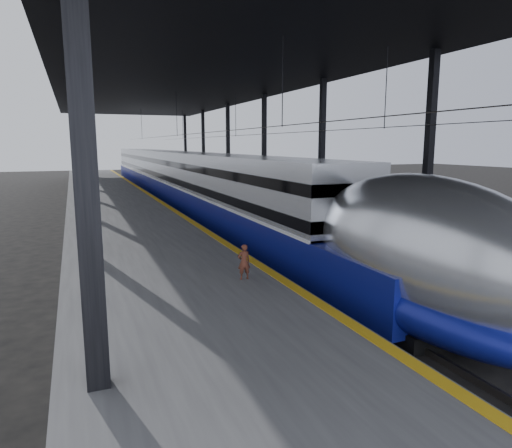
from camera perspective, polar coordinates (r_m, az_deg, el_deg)
ground at (r=14.29m, az=4.28°, el=-9.53°), size 160.00×160.00×0.00m
platform at (r=32.46m, az=-17.23°, el=1.93°), size 6.00×80.00×1.00m
yellow_strip at (r=32.73m, az=-12.38°, el=3.10°), size 0.30×80.00×0.01m
rails at (r=34.07m, az=-3.67°, el=2.00°), size 6.52×80.00×0.16m
canopy at (r=33.33m, az=-8.30°, el=17.32°), size 18.00×75.00×9.47m
tgv_train at (r=37.38m, az=-9.44°, el=5.48°), size 2.92×65.20×4.19m
second_train at (r=48.01m, az=-6.09°, el=6.34°), size 2.61×56.05×3.60m
child at (r=12.82m, az=-1.52°, el=-4.75°), size 0.37×0.25×1.01m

